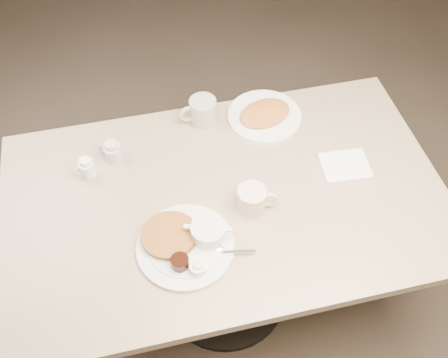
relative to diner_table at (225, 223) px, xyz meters
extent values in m
cube|color=#4C3F33|center=(0.00, 0.00, -0.59)|extent=(7.00, 8.00, 0.02)
cube|color=tan|center=(0.00, 0.00, 0.15)|extent=(1.50, 0.90, 0.04)
cylinder|color=black|center=(0.00, 0.00, -0.21)|extent=(0.14, 0.14, 0.69)
cylinder|color=black|center=(0.00, 0.00, -0.57)|extent=(0.56, 0.56, 0.03)
cylinder|color=silver|center=(-0.17, -0.17, 0.18)|extent=(0.39, 0.39, 0.01)
cylinder|color=silver|center=(-0.17, -0.17, 0.19)|extent=(0.29, 0.29, 0.00)
cylinder|color=#975624|center=(-0.21, -0.12, 0.19)|extent=(0.22, 0.22, 0.01)
cylinder|color=#975624|center=(-0.21, -0.13, 0.20)|extent=(0.22, 0.22, 0.01)
cylinder|color=silver|center=(-0.09, -0.15, 0.21)|extent=(0.14, 0.14, 0.05)
cube|color=silver|center=(-0.15, -0.13, 0.23)|extent=(0.03, 0.02, 0.01)
cube|color=silver|center=(-0.03, -0.17, 0.23)|extent=(0.03, 0.02, 0.01)
ellipsoid|color=white|center=(-0.10, -0.14, 0.22)|extent=(0.06, 0.06, 0.03)
ellipsoid|color=white|center=(-0.08, -0.16, 0.22)|extent=(0.06, 0.06, 0.02)
cylinder|color=black|center=(-0.19, -0.23, 0.20)|extent=(0.07, 0.07, 0.04)
cylinder|color=silver|center=(-0.15, -0.26, 0.20)|extent=(0.06, 0.06, 0.03)
ellipsoid|color=beige|center=(-0.15, -0.26, 0.21)|extent=(0.04, 0.04, 0.02)
cube|color=silver|center=(-0.02, -0.23, 0.19)|extent=(0.12, 0.03, 0.00)
ellipsoid|color=silver|center=(-0.07, -0.20, 0.19)|extent=(0.04, 0.04, 0.01)
cylinder|color=beige|center=(0.07, -0.06, 0.21)|extent=(0.12, 0.12, 0.09)
cylinder|color=black|center=(0.07, -0.06, 0.25)|extent=(0.09, 0.09, 0.01)
torus|color=beige|center=(0.13, -0.08, 0.21)|extent=(0.07, 0.03, 0.07)
cube|color=white|center=(0.44, 0.02, 0.18)|extent=(0.18, 0.14, 0.02)
cylinder|color=#B6B49A|center=(0.00, 0.37, 0.22)|extent=(0.11, 0.11, 0.10)
torus|color=#B6B49A|center=(-0.06, 0.36, 0.22)|extent=(0.08, 0.02, 0.07)
cylinder|color=white|center=(-0.45, 0.20, 0.20)|extent=(0.06, 0.06, 0.06)
cylinder|color=white|center=(-0.45, 0.20, 0.24)|extent=(0.04, 0.04, 0.02)
cone|color=white|center=(-0.42, 0.20, 0.24)|extent=(0.02, 0.02, 0.02)
torus|color=white|center=(-0.47, 0.19, 0.20)|extent=(0.04, 0.01, 0.04)
cylinder|color=beige|center=(-0.35, 0.25, 0.20)|extent=(0.07, 0.07, 0.06)
cylinder|color=beige|center=(-0.35, 0.25, 0.24)|extent=(0.05, 0.05, 0.02)
cone|color=beige|center=(-0.33, 0.24, 0.24)|extent=(0.03, 0.03, 0.02)
torus|color=beige|center=(-0.38, 0.27, 0.20)|extent=(0.04, 0.03, 0.05)
cylinder|color=white|center=(0.23, 0.33, 0.18)|extent=(0.36, 0.36, 0.01)
ellipsoid|color=#C77131|center=(0.23, 0.33, 0.19)|extent=(0.24, 0.20, 0.02)
camera|label=1|loc=(-0.23, -0.96, 1.54)|focal=39.91mm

